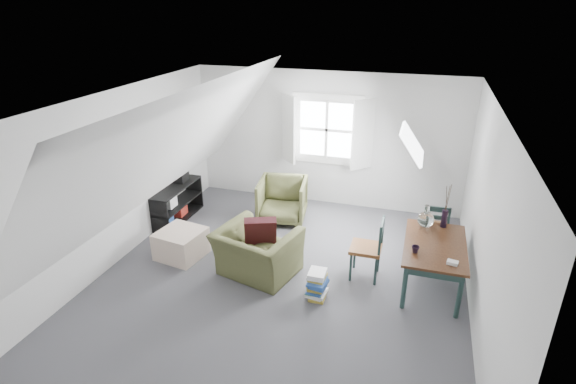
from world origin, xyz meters
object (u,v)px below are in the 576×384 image
(armchair_far, at_px, (282,219))
(dining_chair_near, at_px, (369,247))
(ottoman, at_px, (181,244))
(armchair_near, at_px, (258,273))
(magazine_stack, at_px, (317,285))
(dining_chair_far, at_px, (435,228))
(dining_table, at_px, (435,250))
(media_shelf, at_px, (175,205))

(armchair_far, bearing_deg, dining_chair_near, -47.35)
(armchair_far, xyz_separation_m, dining_chair_near, (1.70, -1.36, 0.47))
(ottoman, bearing_deg, dining_chair_near, 5.63)
(armchair_near, xyz_separation_m, magazine_stack, (0.95, -0.30, 0.19))
(armchair_near, bearing_deg, dining_chair_near, -151.50)
(dining_chair_far, relative_size, magazine_stack, 2.31)
(magazine_stack, bearing_deg, dining_table, 26.32)
(armchair_near, height_order, armchair_far, armchair_far)
(ottoman, distance_m, dining_table, 3.69)
(armchair_near, distance_m, armchair_far, 1.75)
(armchair_far, bearing_deg, ottoman, -132.45)
(dining_table, relative_size, dining_chair_near, 1.46)
(dining_chair_far, height_order, magazine_stack, dining_chair_far)
(magazine_stack, bearing_deg, media_shelf, 153.46)
(dining_chair_near, bearing_deg, armchair_near, -82.39)
(armchair_near, relative_size, media_shelf, 0.87)
(dining_chair_far, relative_size, dining_chair_near, 0.98)
(dining_chair_far, height_order, dining_chair_near, dining_chair_near)
(ottoman, bearing_deg, media_shelf, 124.04)
(dining_chair_far, height_order, media_shelf, dining_chair_far)
(ottoman, bearing_deg, armchair_far, 56.20)
(armchair_near, height_order, dining_chair_far, dining_chair_far)
(armchair_far, height_order, dining_chair_far, dining_chair_far)
(dining_table, bearing_deg, armchair_near, -170.04)
(dining_table, relative_size, media_shelf, 1.08)
(armchair_far, distance_m, ottoman, 1.98)
(dining_chair_far, distance_m, magazine_stack, 2.15)
(armchair_far, xyz_separation_m, media_shelf, (-1.82, -0.57, 0.28))
(armchair_near, height_order, dining_chair_near, dining_chair_near)
(armchair_near, xyz_separation_m, media_shelf, (-2.00, 1.17, 0.28))
(dining_table, height_order, magazine_stack, dining_table)
(ottoman, height_order, dining_table, dining_table)
(armchair_near, relative_size, ottoman, 1.68)
(ottoman, relative_size, magazine_stack, 1.65)
(dining_chair_near, bearing_deg, media_shelf, -109.22)
(ottoman, xyz_separation_m, dining_chair_near, (2.79, 0.28, 0.26))
(armchair_far, bearing_deg, media_shelf, -171.21)
(dining_table, distance_m, dining_chair_near, 0.87)
(armchair_far, bearing_deg, magazine_stack, -69.56)
(media_shelf, bearing_deg, dining_table, -11.61)
(armchair_far, relative_size, dining_chair_near, 0.92)
(ottoman, distance_m, dining_chair_near, 2.82)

